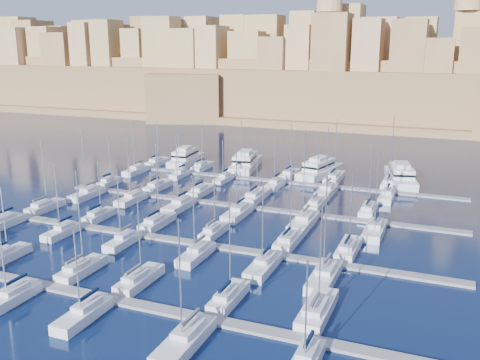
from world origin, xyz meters
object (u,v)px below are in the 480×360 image
at_px(sailboat_2, 81,269).
at_px(motor_yacht_a, 186,158).
at_px(motor_yacht_b, 246,162).
at_px(motor_yacht_d, 401,175).
at_px(sailboat_4, 228,297).
at_px(motor_yacht_c, 319,169).

height_order(sailboat_2, motor_yacht_a, sailboat_2).
xyz_separation_m(motor_yacht_a, motor_yacht_b, (17.12, 1.29, 0.00)).
bearing_deg(motor_yacht_d, motor_yacht_b, -179.89).
xyz_separation_m(motor_yacht_a, motor_yacht_d, (56.81, 1.37, 0.00)).
bearing_deg(motor_yacht_a, motor_yacht_b, 4.31).
xyz_separation_m(sailboat_4, motor_yacht_d, (14.14, 71.26, 0.98)).
height_order(motor_yacht_a, motor_yacht_c, same).
bearing_deg(motor_yacht_b, sailboat_4, -70.25).
distance_m(sailboat_2, motor_yacht_c, 72.65).
relative_size(motor_yacht_a, motor_yacht_b, 0.84).
distance_m(sailboat_2, motor_yacht_d, 80.35).
distance_m(motor_yacht_b, motor_yacht_c, 20.13).
xyz_separation_m(motor_yacht_b, motor_yacht_c, (20.12, -0.63, -0.00)).
height_order(sailboat_4, motor_yacht_d, sailboat_4).
bearing_deg(motor_yacht_c, motor_yacht_b, 178.20).
distance_m(sailboat_4, motor_yacht_c, 70.76).
relative_size(sailboat_2, motor_yacht_b, 0.81).
bearing_deg(sailboat_2, motor_yacht_d, 62.33).
distance_m(motor_yacht_c, motor_yacht_d, 19.58).
bearing_deg(motor_yacht_c, sailboat_4, -85.60).
xyz_separation_m(sailboat_2, motor_yacht_d, (37.31, 71.15, 0.97)).
xyz_separation_m(sailboat_2, motor_yacht_c, (17.74, 70.44, 0.97)).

